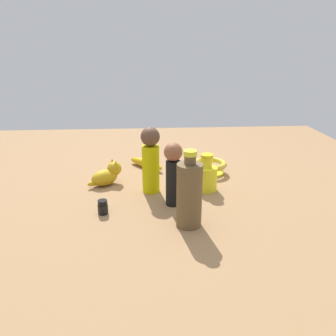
# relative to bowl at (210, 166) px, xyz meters

# --- Properties ---
(ground) EXTENTS (2.00, 2.00, 0.00)m
(ground) POSITION_rel_bowl_xyz_m (0.19, 0.17, -0.03)
(ground) COLOR #936D47
(bowl) EXTENTS (0.14, 0.14, 0.05)m
(bowl) POSITION_rel_bowl_xyz_m (0.00, 0.00, 0.00)
(bowl) COLOR yellow
(bowl) RESTS_ON ground
(bottle_tall) EXTENTS (0.07, 0.07, 0.23)m
(bottle_tall) POSITION_rel_bowl_xyz_m (0.14, 0.42, 0.07)
(bottle_tall) COLOR brown
(bottle_tall) RESTS_ON ground
(cat_figurine) EXTENTS (0.13, 0.11, 0.09)m
(cat_figurine) POSITION_rel_bowl_xyz_m (0.41, 0.09, 0.01)
(cat_figurine) COLOR #B68C14
(cat_figurine) RESTS_ON ground
(person_figure_child) EXTENTS (0.06, 0.06, 0.22)m
(person_figure_child) POSITION_rel_bowl_xyz_m (0.18, 0.28, 0.09)
(person_figure_child) COLOR black
(person_figure_child) RESTS_ON ground
(bottle_short) EXTENTS (0.08, 0.08, 0.14)m
(bottle_short) POSITION_rel_bowl_xyz_m (0.05, 0.17, 0.02)
(bottle_short) COLOR yellow
(bottle_short) RESTS_ON ground
(banana) EXTENTS (0.16, 0.16, 0.04)m
(banana) POSITION_rel_bowl_xyz_m (0.27, -0.09, -0.01)
(banana) COLOR #BF940F
(banana) RESTS_ON ground
(nail_polish_jar) EXTENTS (0.03, 0.03, 0.05)m
(nail_polish_jar) POSITION_rel_bowl_xyz_m (0.41, 0.33, -0.01)
(nail_polish_jar) COLOR black
(nail_polish_jar) RESTS_ON ground
(person_figure_adult) EXTENTS (0.07, 0.07, 0.24)m
(person_figure_adult) POSITION_rel_bowl_xyz_m (0.25, 0.17, 0.09)
(person_figure_adult) COLOR #C3BB06
(person_figure_adult) RESTS_ON ground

